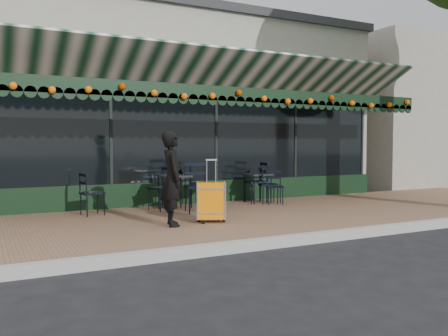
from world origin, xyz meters
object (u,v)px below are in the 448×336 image
chair_b_front (198,187)px  chair_a_left (256,182)px  chair_b_right (200,184)px  chair_a_right (269,185)px  cafe_table_b (174,179)px  chair_a_front (275,187)px  chair_b_left (161,188)px  chair_solo (92,194)px  suitcase (211,201)px  cafe_table_a (258,177)px  woman (172,178)px

chair_b_front → chair_a_left: bearing=35.1°
chair_b_right → chair_a_right: bearing=-76.2°
cafe_table_b → chair_a_front: 2.33m
chair_b_left → chair_a_left: bearing=73.9°
chair_a_left → chair_solo: size_ratio=1.15×
chair_a_front → chair_b_front: (-2.01, -0.35, 0.12)m
suitcase → cafe_table_b: 1.67m
cafe_table_a → chair_b_right: 1.45m
suitcase → chair_b_left: suitcase is taller
chair_a_left → chair_b_left: 2.32m
chair_b_left → chair_solo: chair_b_left is taller
woman → cafe_table_b: (0.67, 1.65, -0.14)m
cafe_table_b → chair_b_right: (0.70, 0.27, -0.16)m
chair_solo → chair_a_right: bearing=-99.9°
woman → cafe_table_a: woman is taller
cafe_table_b → chair_b_front: chair_b_front is taller
chair_b_left → woman: bearing=-34.1°
chair_a_right → chair_solo: size_ratio=1.01×
chair_a_left → chair_b_front: 1.95m
chair_a_left → chair_a_right: bearing=44.7°
woman → cafe_table_b: woman is taller
cafe_table_a → chair_b_right: size_ratio=0.69×
chair_b_front → chair_solo: bearing=174.7°
chair_b_front → cafe_table_b: bearing=134.1°
woman → chair_b_right: size_ratio=1.62×
cafe_table_b → woman: bearing=-112.1°
cafe_table_a → chair_b_right: chair_b_right is taller
cafe_table_b → chair_a_front: bearing=-3.3°
cafe_table_b → cafe_table_a: bearing=8.3°
chair_b_right → chair_b_front: size_ratio=0.97×
cafe_table_a → chair_a_left: 0.13m
suitcase → chair_a_right: bearing=61.6°
chair_b_right → chair_solo: 2.29m
cafe_table_a → woman: bearing=-145.1°
woman → chair_a_front: 3.37m
chair_a_front → chair_b_left: 2.55m
suitcase → chair_b_front: bearing=101.3°
chair_a_right → chair_b_right: bearing=101.5°
woman → chair_b_left: 1.88m
chair_b_left → chair_b_right: (0.91, 0.12, 0.04)m
chair_b_right → chair_b_front: (-0.39, -0.74, 0.01)m
chair_b_front → chair_solo: chair_b_front is taller
chair_b_right → cafe_table_a: bearing=-66.7°
chair_a_front → chair_solo: chair_solo is taller
chair_a_right → cafe_table_a: bearing=46.7°
woman → chair_b_left: bearing=-3.2°
chair_a_left → chair_a_right: size_ratio=1.14×
suitcase → chair_solo: suitcase is taller
cafe_table_b → chair_a_left: bearing=8.1°
suitcase → chair_a_front: (2.28, 1.52, 0.02)m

